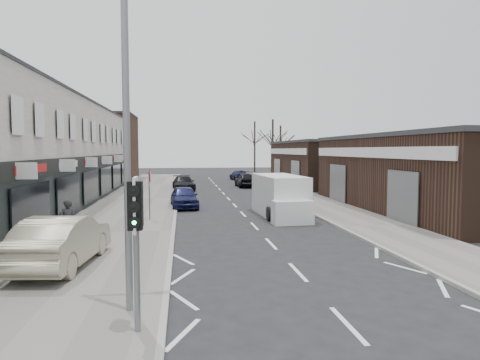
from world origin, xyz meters
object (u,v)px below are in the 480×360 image
object	(u,v)px
street_lamp	(134,110)
parked_car_right_c	(239,175)
white_van	(280,197)
traffic_light	(136,218)
pedestrian	(68,222)
parked_car_left_b	(184,183)
parked_car_right_b	(245,180)
parked_car_left_a	(184,197)
warning_sign	(150,180)
sedan_on_pavement	(62,241)
parked_car_right_a	(283,192)

from	to	relation	value
street_lamp	parked_car_right_c	xyz separation A→B (m)	(8.03, 42.95, -4.00)
white_van	parked_car_right_c	xyz separation A→B (m)	(1.50, 29.14, -0.48)
traffic_light	parked_car_right_c	world-z (taller)	traffic_light
traffic_light	pedestrian	world-z (taller)	traffic_light
parked_car_left_b	parked_car_right_b	xyz separation A→B (m)	(6.23, 2.78, 0.08)
white_van	parked_car_left_a	world-z (taller)	white_van
warning_sign	parked_car_left_b	bearing A→B (deg)	84.22
pedestrian	parked_car_left_b	bearing A→B (deg)	-124.35
parked_car_left_a	parked_car_right_b	world-z (taller)	parked_car_right_b
sedan_on_pavement	street_lamp	bearing A→B (deg)	129.55
parked_car_left_a	parked_car_right_b	distance (m)	16.09
street_lamp	white_van	distance (m)	15.67
parked_car_right_a	traffic_light	bearing A→B (deg)	68.88
street_lamp	parked_car_right_b	xyz separation A→B (m)	(7.35, 32.94, -3.88)
traffic_light	parked_car_left_a	bearing A→B (deg)	87.04
warning_sign	parked_car_left_b	xyz separation A→B (m)	(1.76, 17.37, -1.54)
sedan_on_pavement	pedestrian	world-z (taller)	pedestrian
street_lamp	pedestrian	world-z (taller)	street_lamp
street_lamp	parked_car_right_a	xyz separation A→B (m)	(8.03, 19.31, -3.82)
parked_car_right_c	pedestrian	bearing A→B (deg)	66.54
sedan_on_pavement	parked_car_right_c	bearing A→B (deg)	-99.40
traffic_light	pedestrian	bearing A→B (deg)	112.50
pedestrian	parked_car_right_c	world-z (taller)	pedestrian
traffic_light	parked_car_right_a	xyz separation A→B (m)	(7.90, 20.53, -1.61)
parked_car_right_a	parked_car_right_c	bearing A→B (deg)	-90.07
warning_sign	parked_car_right_b	world-z (taller)	warning_sign
parked_car_right_a	warning_sign	bearing A→B (deg)	36.88
warning_sign	parked_car_right_c	size ratio (longest dim) A/B	0.64
parked_car_left_b	parked_car_left_a	bearing A→B (deg)	-95.58
parked_car_right_c	warning_sign	bearing A→B (deg)	68.03
parked_car_right_a	parked_car_left_a	bearing A→B (deg)	9.85
street_lamp	sedan_on_pavement	world-z (taller)	street_lamp
parked_car_left_a	parked_car_right_b	bearing A→B (deg)	62.87
street_lamp	parked_car_right_a	world-z (taller)	street_lamp
parked_car_left_a	parked_car_right_b	size ratio (longest dim) A/B	0.95
parked_car_right_a	parked_car_left_b	bearing A→B (deg)	-57.62
parked_car_right_b	parked_car_right_c	distance (m)	10.03
warning_sign	white_van	world-z (taller)	warning_sign
parked_car_left_a	parked_car_right_c	world-z (taller)	parked_car_left_a
white_van	parked_car_right_a	bearing A→B (deg)	71.10
traffic_light	parked_car_left_a	size ratio (longest dim) A/B	0.75
traffic_light	parked_car_right_c	distance (m)	44.90
white_van	parked_car_right_a	xyz separation A→B (m)	(1.50, 5.51, -0.29)
white_van	parked_car_left_a	bearing A→B (deg)	137.81
pedestrian	parked_car_right_a	distance (m)	16.69
white_van	pedestrian	distance (m)	11.92
warning_sign	parked_car_right_b	size ratio (longest dim) A/B	0.62
warning_sign	parked_car_right_b	xyz separation A→B (m)	(7.99, 20.14, -1.46)
traffic_light	white_van	distance (m)	16.38
pedestrian	parked_car_right_b	size ratio (longest dim) A/B	0.41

